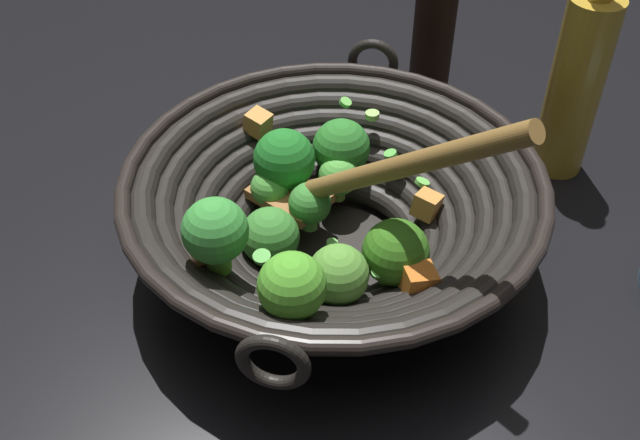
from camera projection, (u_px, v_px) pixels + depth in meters
name	position (u px, v px, depth m)	size (l,w,h in m)	color
ground_plane	(333.00, 258.00, 0.73)	(4.00, 4.00, 0.00)	black
wok	(332.00, 207.00, 0.68)	(0.41, 0.38, 0.23)	black
soy_sauce_bottle	(433.00, 37.00, 0.89)	(0.05, 0.05, 0.19)	black
cooking_oil_bottle	(577.00, 81.00, 0.76)	(0.05, 0.05, 0.26)	gold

